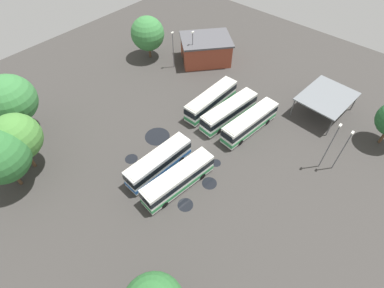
{
  "coord_description": "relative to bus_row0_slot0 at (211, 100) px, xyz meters",
  "views": [
    {
      "loc": [
        23.56,
        19.77,
        34.25
      ],
      "look_at": [
        1.81,
        0.53,
        1.49
      ],
      "focal_mm": 27.33,
      "sensor_mm": 36.0,
      "label": 1
    }
  ],
  "objects": [
    {
      "name": "ground_plane",
      "position": [
        7.66,
        3.46,
        -1.81
      ],
      "size": [
        92.59,
        92.59,
        0.0
      ],
      "primitive_type": "plane",
      "color": "#383533"
    },
    {
      "name": "bus_row0_slot0",
      "position": [
        0.0,
        0.0,
        0.0
      ],
      "size": [
        11.24,
        2.61,
        3.42
      ],
      "color": "silver",
      "rests_on": "ground_plane"
    },
    {
      "name": "bus_row0_slot1",
      "position": [
        0.29,
        4.02,
        -0.0
      ],
      "size": [
        11.34,
        3.65,
        3.42
      ],
      "color": "silver",
      "rests_on": "ground_plane"
    },
    {
      "name": "bus_row0_slot2",
      "position": [
        0.13,
        8.01,
        -0.0
      ],
      "size": [
        11.17,
        3.61,
        3.42
      ],
      "color": "silver",
      "rests_on": "ground_plane"
    },
    {
      "name": "bus_row1_slot1",
      "position": [
        15.36,
        2.94,
        -0.0
      ],
      "size": [
        10.59,
        3.03,
        3.42
      ],
      "color": "silver",
      "rests_on": "ground_plane"
    },
    {
      "name": "bus_row1_slot2",
      "position": [
        15.63,
        6.98,
        -0.0
      ],
      "size": [
        11.16,
        3.73,
        3.42
      ],
      "color": "silver",
      "rests_on": "ground_plane"
    },
    {
      "name": "depot_building",
      "position": [
        -11.04,
        -10.44,
        0.67
      ],
      "size": [
        12.5,
        12.22,
        4.92
      ],
      "color": "#99422D",
      "rests_on": "ground_plane"
    },
    {
      "name": "maintenance_shelter",
      "position": [
        -11.81,
        14.94,
        1.63
      ],
      "size": [
        9.72,
        7.88,
        3.61
      ],
      "color": "slate",
      "rests_on": "ground_plane"
    },
    {
      "name": "lamp_post_far_corner",
      "position": [
        -4.94,
        -13.66,
        2.33
      ],
      "size": [
        0.56,
        0.28,
        7.47
      ],
      "color": "slate",
      "rests_on": "ground_plane"
    },
    {
      "name": "lamp_post_by_building",
      "position": [
        -0.61,
        19.93,
        2.86
      ],
      "size": [
        0.56,
        0.28,
        8.51
      ],
      "color": "slate",
      "rests_on": "ground_plane"
    },
    {
      "name": "lamp_post_near_entrance",
      "position": [
        -7.47,
        -10.84,
        2.38
      ],
      "size": [
        0.56,
        0.28,
        7.56
      ],
      "color": "slate",
      "rests_on": "ground_plane"
    },
    {
      "name": "lamp_post_mid_lot",
      "position": [
        -1.58,
        21.52,
        2.36
      ],
      "size": [
        0.56,
        0.28,
        7.53
      ],
      "color": "slate",
      "rests_on": "ground_plane"
    },
    {
      "name": "tree_north_edge",
      "position": [
        -4.3,
        -20.07,
        3.4
      ],
      "size": [
        6.69,
        6.69,
        8.57
      ],
      "color": "brown",
      "rests_on": "ground_plane"
    },
    {
      "name": "tree_northwest",
      "position": [
        29.86,
        -9.89,
        4.16
      ],
      "size": [
        7.12,
        7.12,
        9.53
      ],
      "color": "brown",
      "rests_on": "ground_plane"
    },
    {
      "name": "tree_northeast",
      "position": [
        27.0,
        -11.32,
        4.35
      ],
      "size": [
        6.5,
        6.5,
        9.42
      ],
      "color": "brown",
      "rests_on": "ground_plane"
    },
    {
      "name": "tree_west_edge",
      "position": [
        23.92,
        -18.75,
        4.76
      ],
      "size": [
        7.35,
        7.35,
        10.25
      ],
      "color": "brown",
      "rests_on": "ground_plane"
    },
    {
      "name": "puddle_between_rows",
      "position": [
        12.37,
        9.82,
        -1.81
      ],
      "size": [
        2.1,
        2.1,
        0.01
      ],
      "primitive_type": "cylinder",
      "color": "black",
      "rests_on": "ground_plane"
    },
    {
      "name": "puddle_front_lane",
      "position": [
        8.95,
        8.28,
        -1.81
      ],
      "size": [
        1.46,
        1.46,
        0.01
      ],
      "primitive_type": "cylinder",
      "color": "black",
      "rests_on": "ground_plane"
    },
    {
      "name": "puddle_centre_drain",
      "position": [
        17.13,
        9.59,
        -1.81
      ],
      "size": [
        2.09,
        2.09,
        0.01
      ],
      "primitive_type": "cylinder",
      "color": "black",
      "rests_on": "ground_plane"
    },
    {
      "name": "puddle_near_shelter",
      "position": [
        10.95,
        -2.14,
        -1.81
      ],
      "size": [
        3.99,
        3.99,
        0.01
      ],
      "primitive_type": "cylinder",
      "color": "black",
      "rests_on": "ground_plane"
    },
    {
      "name": "puddle_back_corner",
      "position": [
        16.75,
        -1.73,
        -1.81
      ],
      "size": [
        1.92,
        1.92,
        0.01
      ],
      "primitive_type": "cylinder",
      "color": "black",
      "rests_on": "ground_plane"
    }
  ]
}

